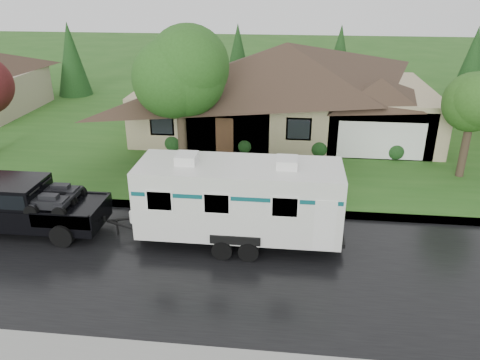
% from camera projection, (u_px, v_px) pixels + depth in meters
% --- Properties ---
extents(ground, '(140.00, 140.00, 0.00)m').
position_uv_depth(ground, '(224.00, 237.00, 18.57)').
color(ground, '#27571B').
rests_on(ground, ground).
extents(road, '(140.00, 8.00, 0.01)m').
position_uv_depth(road, '(216.00, 265.00, 16.75)').
color(road, black).
rests_on(road, ground).
extents(curb, '(140.00, 0.50, 0.15)m').
position_uv_depth(curb, '(231.00, 209.00, 20.59)').
color(curb, gray).
rests_on(curb, ground).
extents(lawn, '(140.00, 26.00, 0.15)m').
position_uv_depth(lawn, '(255.00, 125.00, 32.20)').
color(lawn, '#27571B').
rests_on(lawn, ground).
extents(house_main, '(19.44, 10.80, 6.90)m').
position_uv_depth(house_main, '(290.00, 78.00, 29.49)').
color(house_main, tan).
rests_on(house_main, lawn).
extents(tree_left_green, '(4.30, 4.30, 7.12)m').
position_uv_depth(tree_left_green, '(179.00, 74.00, 22.83)').
color(tree_left_green, '#382B1E').
rests_on(tree_left_green, lawn).
extents(tree_right_green, '(3.33, 3.33, 5.51)m').
position_uv_depth(tree_right_green, '(474.00, 102.00, 22.32)').
color(tree_right_green, '#382B1E').
rests_on(tree_right_green, lawn).
extents(shrub_row, '(13.60, 1.00, 1.00)m').
position_uv_depth(shrub_row, '(282.00, 146.00, 26.57)').
color(shrub_row, '#143814').
rests_on(shrub_row, lawn).
extents(pickup_truck, '(6.44, 2.45, 2.15)m').
position_uv_depth(pickup_truck, '(20.00, 204.00, 18.67)').
color(pickup_truck, black).
rests_on(pickup_truck, ground).
extents(travel_trailer, '(7.94, 2.79, 3.56)m').
position_uv_depth(travel_trailer, '(239.00, 198.00, 17.46)').
color(travel_trailer, silver).
rests_on(travel_trailer, ground).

